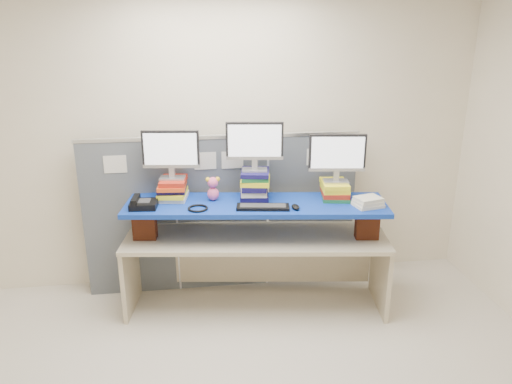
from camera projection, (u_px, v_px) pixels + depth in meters
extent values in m
cube|color=#F6E7CA|center=(244.00, 222.00, 2.90)|extent=(5.00, 4.00, 2.80)
cube|color=#4E545C|center=(130.00, 220.00, 4.66)|extent=(0.85, 0.05, 1.50)
cube|color=#4E545C|center=(223.00, 215.00, 4.77)|extent=(0.85, 0.05, 1.50)
cube|color=#4E545C|center=(311.00, 210.00, 4.89)|extent=(0.85, 0.05, 1.50)
cube|color=silver|center=(221.00, 137.00, 4.52)|extent=(2.60, 0.06, 0.03)
cube|color=silver|center=(115.00, 164.00, 4.44)|extent=(0.20, 0.00, 0.16)
cube|color=silver|center=(205.00, 161.00, 4.55)|extent=(0.20, 0.00, 0.16)
cube|color=silver|center=(232.00, 160.00, 4.58)|extent=(0.20, 0.00, 0.16)
cube|color=silver|center=(317.00, 157.00, 4.69)|extent=(0.20, 0.00, 0.16)
cube|color=#C4B595|center=(256.00, 238.00, 4.43)|extent=(2.38, 0.98, 0.04)
cube|color=#C4B595|center=(131.00, 273.00, 4.54)|extent=(0.12, 0.63, 0.66)
cube|color=#C4B595|center=(380.00, 273.00, 4.55)|extent=(0.12, 0.63, 0.66)
cube|color=brown|center=(145.00, 224.00, 4.33)|extent=(0.21, 0.13, 0.27)
cube|color=brown|center=(367.00, 224.00, 4.34)|extent=(0.21, 0.13, 0.27)
cube|color=#0C3196|center=(256.00, 205.00, 4.33)|extent=(2.31, 0.87, 0.04)
cube|color=silver|center=(174.00, 196.00, 4.43)|extent=(0.27, 0.32, 0.04)
cube|color=yellow|center=(173.00, 193.00, 4.41)|extent=(0.28, 0.33, 0.04)
cube|color=#141048|center=(172.00, 189.00, 4.40)|extent=(0.26, 0.28, 0.03)
cube|color=#F85017|center=(172.00, 185.00, 4.38)|extent=(0.26, 0.31, 0.03)
cube|color=#AF2514|center=(173.00, 181.00, 4.38)|extent=(0.25, 0.32, 0.04)
cube|color=#141048|center=(254.00, 195.00, 4.44)|extent=(0.28, 0.29, 0.05)
cube|color=silver|center=(254.00, 191.00, 4.42)|extent=(0.25, 0.29, 0.05)
cube|color=#141048|center=(254.00, 186.00, 4.40)|extent=(0.25, 0.31, 0.05)
cube|color=yellow|center=(255.00, 181.00, 4.39)|extent=(0.30, 0.33, 0.04)
cube|color=#196130|center=(255.00, 176.00, 4.38)|extent=(0.27, 0.32, 0.03)
cube|color=#141048|center=(255.00, 172.00, 4.36)|extent=(0.29, 0.32, 0.04)
cube|color=#196130|center=(335.00, 196.00, 4.44)|extent=(0.29, 0.34, 0.03)
cube|color=#AF2514|center=(335.00, 192.00, 4.43)|extent=(0.27, 0.32, 0.04)
cube|color=yellow|center=(335.00, 188.00, 4.41)|extent=(0.26, 0.30, 0.03)
cube|color=yellow|center=(334.00, 184.00, 4.41)|extent=(0.25, 0.32, 0.04)
cube|color=#A0A0A5|center=(172.00, 178.00, 4.37)|extent=(0.23, 0.17, 0.01)
cube|color=#A0A0A5|center=(172.00, 172.00, 4.35)|extent=(0.05, 0.05, 0.09)
cube|color=black|center=(171.00, 149.00, 4.29)|extent=(0.49, 0.10, 0.32)
cube|color=white|center=(171.00, 150.00, 4.27)|extent=(0.45, 0.07, 0.29)
cube|color=#A0A0A5|center=(255.00, 170.00, 4.35)|extent=(0.23, 0.17, 0.01)
cube|color=#A0A0A5|center=(255.00, 164.00, 4.33)|extent=(0.05, 0.05, 0.09)
cube|color=black|center=(255.00, 141.00, 4.27)|extent=(0.49, 0.10, 0.32)
cube|color=white|center=(255.00, 141.00, 4.25)|extent=(0.45, 0.07, 0.29)
cube|color=#A0A0A5|center=(336.00, 181.00, 4.39)|extent=(0.23, 0.17, 0.01)
cube|color=#A0A0A5|center=(336.00, 176.00, 4.37)|extent=(0.05, 0.05, 0.09)
cube|color=black|center=(337.00, 153.00, 4.30)|extent=(0.49, 0.10, 0.32)
cube|color=white|center=(338.00, 153.00, 4.29)|extent=(0.45, 0.07, 0.29)
cube|color=black|center=(263.00, 207.00, 4.19)|extent=(0.46, 0.21, 0.02)
cube|color=#303033|center=(263.00, 205.00, 4.19)|extent=(0.39, 0.16, 0.00)
ellipsoid|color=black|center=(296.00, 207.00, 4.18)|extent=(0.09, 0.13, 0.04)
cube|color=black|center=(144.00, 204.00, 4.21)|extent=(0.24, 0.22, 0.06)
cube|color=#303033|center=(144.00, 201.00, 4.20)|extent=(0.12, 0.12, 0.01)
cube|color=black|center=(135.00, 199.00, 4.19)|extent=(0.07, 0.20, 0.04)
torus|color=black|center=(198.00, 208.00, 4.17)|extent=(0.18, 0.18, 0.02)
ellipsoid|color=#F55D92|center=(213.00, 194.00, 4.37)|extent=(0.10, 0.09, 0.12)
sphere|color=#F55D92|center=(213.00, 182.00, 4.33)|extent=(0.09, 0.09, 0.09)
sphere|color=yellow|center=(208.00, 180.00, 4.32)|extent=(0.04, 0.04, 0.04)
sphere|color=yellow|center=(218.00, 179.00, 4.33)|extent=(0.04, 0.04, 0.04)
cube|color=beige|center=(368.00, 205.00, 4.24)|extent=(0.26, 0.23, 0.03)
cube|color=beige|center=(368.00, 202.00, 4.23)|extent=(0.25, 0.22, 0.03)
cube|color=beige|center=(368.00, 199.00, 4.22)|extent=(0.24, 0.21, 0.03)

